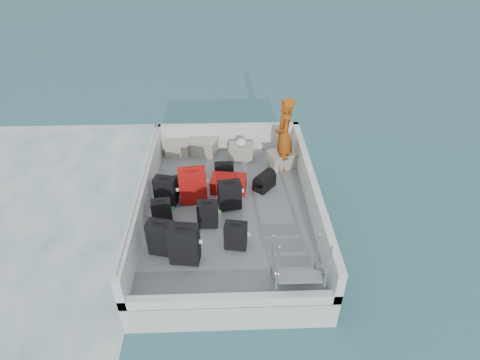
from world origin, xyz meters
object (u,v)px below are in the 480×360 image
object	(u,v)px
crate_3	(282,160)
suitcase_3	(184,245)
suitcase_8	(229,184)
crate_0	(177,148)
suitcase_2	(166,191)
suitcase_1	(162,212)
crate_1	(204,147)
suitcase_4	(208,215)
suitcase_5	(193,186)
crate_2	(241,153)
suitcase_7	(230,195)
suitcase_0	(161,238)
suitcase_6	(236,236)
passenger	(284,135)

from	to	relation	value
crate_3	suitcase_3	bearing A→B (deg)	-125.05
suitcase_8	crate_0	bearing A→B (deg)	47.19
suitcase_3	crate_0	distance (m)	3.69
suitcase_2	crate_0	world-z (taller)	suitcase_2
suitcase_1	crate_1	size ratio (longest dim) A/B	0.89
suitcase_1	suitcase_4	size ratio (longest dim) A/B	0.97
suitcase_1	suitcase_5	xyz separation A→B (m)	(0.57, 0.71, 0.11)
suitcase_5	crate_2	world-z (taller)	suitcase_5
suitcase_7	crate_1	size ratio (longest dim) A/B	1.02
suitcase_5	suitcase_8	size ratio (longest dim) A/B	1.02
suitcase_0	suitcase_2	size ratio (longest dim) A/B	1.11
suitcase_0	suitcase_5	xyz separation A→B (m)	(0.48, 1.52, 0.03)
suitcase_2	crate_3	world-z (taller)	suitcase_2
suitcase_7	crate_2	size ratio (longest dim) A/B	1.15
suitcase_0	suitcase_4	xyz separation A→B (m)	(0.82, 0.70, -0.07)
suitcase_2	crate_1	bearing A→B (deg)	83.76
suitcase_3	suitcase_8	distance (m)	2.27
suitcase_4	crate_0	xyz separation A→B (m)	(-0.86, 2.73, -0.12)
suitcase_1	crate_2	world-z (taller)	suitcase_1
suitcase_2	crate_0	size ratio (longest dim) A/B	1.13
suitcase_5	crate_0	bearing A→B (deg)	97.60
suitcase_0	suitcase_6	xyz separation A→B (m)	(1.35, 0.09, -0.07)
crate_1	crate_3	xyz separation A→B (m)	(1.92, -0.65, -0.01)
suitcase_3	suitcase_5	bearing A→B (deg)	95.69
crate_1	crate_0	bearing A→B (deg)	180.00
suitcase_4	suitcase_8	distance (m)	1.28
suitcase_1	suitcase_6	bearing A→B (deg)	-33.33
suitcase_3	crate_3	bearing A→B (deg)	62.09
suitcase_3	crate_3	world-z (taller)	suitcase_3
suitcase_8	crate_3	xyz separation A→B (m)	(1.30, 0.89, 0.03)
suitcase_1	suitcase_5	bearing A→B (deg)	44.21
suitcase_4	suitcase_1	bearing A→B (deg)	175.58
suitcase_3	suitcase_6	bearing A→B (deg)	25.53
suitcase_1	suitcase_2	world-z (taller)	suitcase_2
suitcase_6	crate_1	xyz separation A→B (m)	(-0.73, 3.35, -0.09)
suitcase_4	suitcase_6	world-z (taller)	suitcase_4
suitcase_5	crate_0	size ratio (longest dim) A/B	1.36
crate_0	crate_3	world-z (taller)	crate_3
suitcase_7	passenger	bearing A→B (deg)	39.12
suitcase_4	suitcase_5	world-z (taller)	suitcase_5
crate_2	crate_3	xyz separation A→B (m)	(0.97, -0.38, 0.01)
suitcase_8	crate_1	size ratio (longest dim) A/B	1.20
suitcase_3	passenger	world-z (taller)	passenger
suitcase_1	suitcase_8	distance (m)	1.73
suitcase_1	suitcase_7	distance (m)	1.42
suitcase_3	crate_1	xyz separation A→B (m)	(0.19, 3.65, -0.20)
suitcase_4	crate_3	world-z (taller)	suitcase_4
suitcase_0	crate_0	world-z (taller)	suitcase_0
suitcase_2	suitcase_8	world-z (taller)	suitcase_2
crate_0	suitcase_8	bearing A→B (deg)	-50.25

